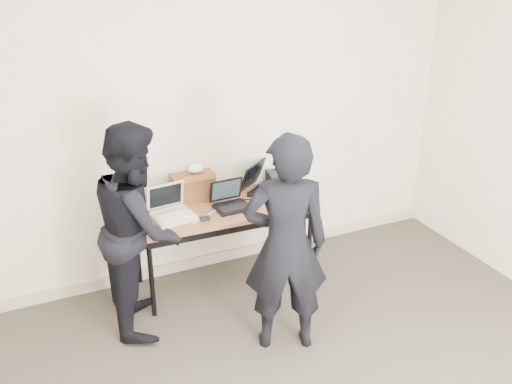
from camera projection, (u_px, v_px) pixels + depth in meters
room at (369, 240)px, 2.90m from camera, size 4.60×4.60×2.80m
desk at (223, 213)px, 4.75m from camera, size 1.52×0.70×0.72m
laptop_beige at (171, 211)px, 4.53m from camera, size 0.35×0.34×0.25m
laptop_center at (230, 201)px, 4.71m from camera, size 0.29×0.28×0.22m
laptop_right at (263, 185)px, 4.99m from camera, size 0.47×0.47×0.25m
leather_satchel at (193, 186)px, 4.79m from camera, size 0.37×0.19×0.25m
tissue at (195, 168)px, 4.74m from camera, size 0.13×0.10×0.08m
equipment_box at (281, 179)px, 5.09m from camera, size 0.26×0.23×0.13m
power_brick at (205, 219)px, 4.49m from camera, size 0.08×0.05×0.03m
cables at (228, 205)px, 4.74m from camera, size 1.15×0.46×0.01m
person_typist at (286, 245)px, 3.93m from camera, size 0.69×0.57×1.64m
person_observer at (139, 227)px, 4.20m from camera, size 0.78×0.90×1.61m
baseboard at (218, 257)px, 5.29m from camera, size 4.50×0.03×0.10m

